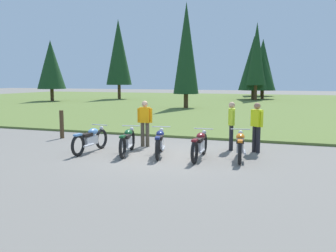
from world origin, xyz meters
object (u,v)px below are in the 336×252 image
Objects in this scene: rider_near_row_end at (145,121)px; motorcycle_british_green at (127,141)px; rider_with_back_turned at (231,123)px; rider_in_hivis_vest at (257,124)px; trail_marker_post at (62,124)px; motorcycle_sky_blue at (91,139)px; motorcycle_maroon at (200,145)px; motorcycle_navy at (160,142)px; motorcycle_orange at (240,145)px.

motorcycle_british_green is at bearing -90.36° from rider_near_row_end.
rider_in_hivis_vest is at bearing -8.00° from rider_with_back_turned.
trail_marker_post is at bearing 178.44° from rider_with_back_turned.
trail_marker_post is at bearing 141.12° from motorcycle_sky_blue.
motorcycle_british_green is at bearing -177.91° from motorcycle_maroon.
motorcycle_maroon is at bearing -29.15° from rider_near_row_end.
motorcycle_british_green is 0.98× the size of motorcycle_maroon.
rider_with_back_turned is at bearing 40.48° from motorcycle_navy.
motorcycle_british_green is 1.01× the size of motorcycle_navy.
motorcycle_sky_blue is 1.00× the size of motorcycle_maroon.
motorcycle_british_green and motorcycle_orange have the same top height.
trail_marker_post is (-3.99, 2.02, 0.14)m from motorcycle_british_green.
motorcycle_navy is 1.23× the size of rider_in_hivis_vest.
motorcycle_orange is 1.45m from rider_in_hivis_vest.
motorcycle_british_green is 3.63m from motorcycle_orange.
rider_near_row_end reaches higher than motorcycle_british_green.
motorcycle_british_green is 1.24× the size of rider_with_back_turned.
motorcycle_british_green is 4.48m from trail_marker_post.
rider_with_back_turned reaches higher than trail_marker_post.
motorcycle_sky_blue is at bearing -176.26° from motorcycle_maroon.
motorcycle_navy is 1.23× the size of rider_with_back_turned.
motorcycle_maroon is (3.72, 0.24, 0.00)m from motorcycle_sky_blue.
motorcycle_navy is at bearing 6.67° from motorcycle_sky_blue.
motorcycle_sky_blue is 2.12m from rider_near_row_end.
rider_with_back_turned is at bearing 110.29° from motorcycle_orange.
rider_in_hivis_vest reaches higher than motorcycle_navy.
motorcycle_sky_blue and motorcycle_navy have the same top height.
rider_near_row_end is at bearing 129.47° from motorcycle_navy.
motorcycle_sky_blue is at bearing -155.66° from rider_with_back_turned.
motorcycle_sky_blue is 1.26× the size of rider_in_hivis_vest.
motorcycle_british_green is 1.24× the size of rider_near_row_end.
motorcycle_navy is 2.67m from rider_with_back_turned.
motorcycle_navy is at bearing 6.50° from motorcycle_british_green.
motorcycle_british_green is 3.62m from rider_with_back_turned.
rider_near_row_end reaches higher than motorcycle_navy.
motorcycle_british_green is 1.78× the size of trail_marker_post.
motorcycle_maroon is at bearing 2.09° from motorcycle_british_green.
motorcycle_british_green is at bearing -173.50° from motorcycle_navy.
rider_near_row_end is (-3.60, 1.05, 0.51)m from motorcycle_orange.
trail_marker_post is (-4.00, 0.59, -0.37)m from rider_near_row_end.
motorcycle_orange is at bearing 6.29° from motorcycle_sky_blue.
motorcycle_orange is 7.78m from trail_marker_post.
rider_in_hivis_vest reaches higher than trail_marker_post.
rider_with_back_turned is (1.99, 1.70, 0.51)m from motorcycle_navy.
motorcycle_maroon is at bearing -166.00° from motorcycle_orange.
motorcycle_maroon is 2.81m from rider_near_row_end.
rider_near_row_end is (-3.07, -0.39, 0.00)m from rider_with_back_turned.
motorcycle_orange is (3.61, 0.39, 0.00)m from motorcycle_british_green.
motorcycle_british_green is at bearing 6.81° from motorcycle_sky_blue.
motorcycle_orange is at bearing 6.10° from motorcycle_british_green.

